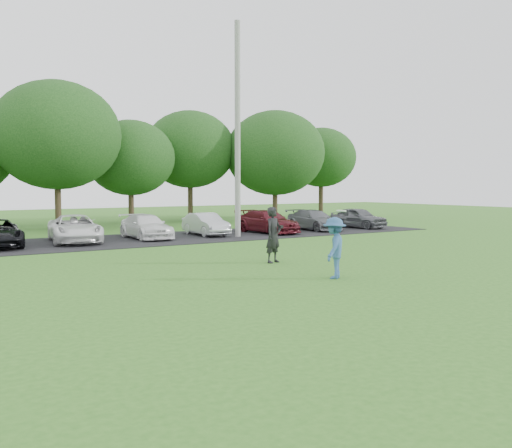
{
  "coord_description": "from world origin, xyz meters",
  "views": [
    {
      "loc": [
        -10.52,
        -12.59,
        2.64
      ],
      "look_at": [
        0.0,
        3.5,
        1.3
      ],
      "focal_mm": 40.0,
      "sensor_mm": 36.0,
      "label": 1
    }
  ],
  "objects": [
    {
      "name": "ground",
      "position": [
        0.0,
        0.0,
        0.0
      ],
      "size": [
        100.0,
        100.0,
        0.0
      ],
      "primitive_type": "plane",
      "color": "#2E651D",
      "rests_on": "ground"
    },
    {
      "name": "parking_lot",
      "position": [
        0.0,
        13.0,
        0.01
      ],
      "size": [
        32.0,
        6.5,
        0.03
      ],
      "primitive_type": "cube",
      "color": "black",
      "rests_on": "ground"
    },
    {
      "name": "utility_pole",
      "position": [
        4.28,
        11.71,
        5.32
      ],
      "size": [
        0.28,
        0.28,
        10.63
      ],
      "primitive_type": "cylinder",
      "color": "gray",
      "rests_on": "ground"
    },
    {
      "name": "frisbee_player",
      "position": [
        0.01,
        -0.5,
        0.87
      ],
      "size": [
        1.28,
        1.19,
        1.94
      ],
      "color": "#315A8B",
      "rests_on": "ground"
    },
    {
      "name": "camera_bystander",
      "position": [
        0.42,
        3.06,
        0.94
      ],
      "size": [
        0.8,
        0.65,
        1.88
      ],
      "color": "black",
      "rests_on": "ground"
    },
    {
      "name": "parked_cars",
      "position": [
        -1.66,
        12.96,
        0.63
      ],
      "size": [
        28.8,
        5.23,
        1.24
      ],
      "color": "#53565B",
      "rests_on": "parking_lot"
    },
    {
      "name": "tree_row",
      "position": [
        1.51,
        22.76,
        4.91
      ],
      "size": [
        42.39,
        9.85,
        8.64
      ],
      "color": "#38281C",
      "rests_on": "ground"
    }
  ]
}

